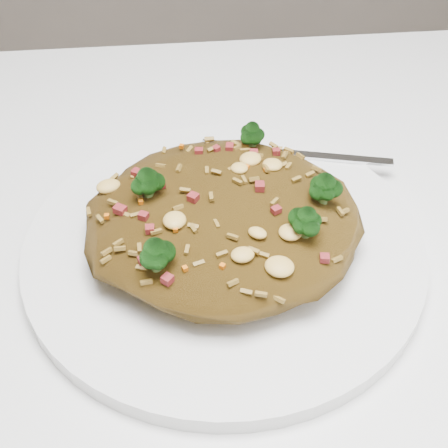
{
  "coord_description": "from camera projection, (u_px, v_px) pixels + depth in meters",
  "views": [
    {
      "loc": [
        -0.1,
        -0.25,
        1.09
      ],
      "look_at": [
        -0.07,
        0.07,
        0.78
      ],
      "focal_mm": 50.0,
      "sensor_mm": 36.0,
      "label": 1
    }
  ],
  "objects": [
    {
      "name": "fork",
      "position": [
        305.0,
        155.0,
        0.52
      ],
      "size": [
        0.16,
        0.05,
        0.0
      ],
      "rotation": [
        0.0,
        0.0,
        -0.24
      ],
      "color": "silver",
      "rests_on": "plate"
    },
    {
      "name": "dining_table",
      "position": [
        325.0,
        392.0,
        0.48
      ],
      "size": [
        1.2,
        0.8,
        0.75
      ],
      "color": "white",
      "rests_on": "ground"
    },
    {
      "name": "fried_rice",
      "position": [
        224.0,
        211.0,
        0.44
      ],
      "size": [
        0.2,
        0.18,
        0.06
      ],
      "color": "brown",
      "rests_on": "plate"
    },
    {
      "name": "plate",
      "position": [
        224.0,
        246.0,
        0.46
      ],
      "size": [
        0.29,
        0.29,
        0.01
      ],
      "primitive_type": "cylinder",
      "color": "white",
      "rests_on": "dining_table"
    }
  ]
}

